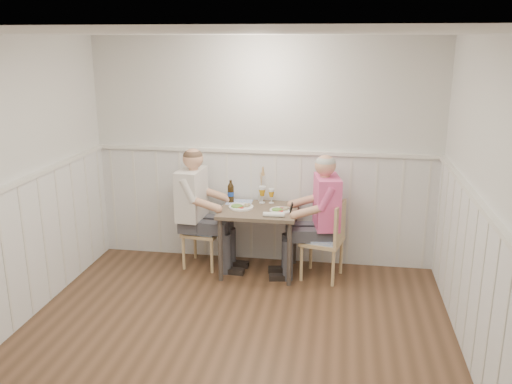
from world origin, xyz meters
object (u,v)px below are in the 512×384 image
(dining_table, at_px, (259,218))
(grass_vase, at_px, (260,185))
(beer_bottle, at_px, (231,192))
(diner_cream, at_px, (196,218))
(chair_left, at_px, (198,228))
(man_in_pink, at_px, (322,226))
(chair_right, at_px, (327,238))

(dining_table, distance_m, grass_vase, 0.43)
(beer_bottle, xyz_separation_m, grass_vase, (0.32, 0.11, 0.08))
(grass_vase, bearing_deg, diner_cream, -158.43)
(diner_cream, bearing_deg, dining_table, -2.63)
(chair_left, distance_m, man_in_pink, 1.43)
(chair_left, relative_size, diner_cream, 0.60)
(dining_table, bearing_deg, man_in_pink, -0.02)
(dining_table, height_order, grass_vase, grass_vase)
(beer_bottle, bearing_deg, diner_cream, -156.24)
(chair_right, bearing_deg, grass_vase, 155.86)
(chair_right, distance_m, grass_vase, 0.99)
(diner_cream, relative_size, beer_bottle, 5.43)
(chair_left, height_order, man_in_pink, man_in_pink)
(dining_table, height_order, man_in_pink, man_in_pink)
(chair_right, xyz_separation_m, beer_bottle, (-1.12, 0.24, 0.39))
(dining_table, relative_size, chair_left, 1.00)
(dining_table, height_order, chair_right, chair_right)
(chair_left, bearing_deg, beer_bottle, 18.05)
(chair_left, height_order, grass_vase, grass_vase)
(man_in_pink, bearing_deg, chair_left, 176.77)
(dining_table, height_order, diner_cream, diner_cream)
(dining_table, xyz_separation_m, chair_right, (0.76, -0.05, -0.17))
(chair_right, bearing_deg, man_in_pink, 143.50)
(chair_left, distance_m, beer_bottle, 0.56)
(dining_table, relative_size, chair_right, 0.97)
(dining_table, bearing_deg, chair_right, -3.44)
(diner_cream, bearing_deg, beer_bottle, 23.76)
(dining_table, relative_size, grass_vase, 1.98)
(dining_table, height_order, chair_left, chair_left)
(chair_right, height_order, man_in_pink, man_in_pink)
(dining_table, bearing_deg, chair_left, 173.67)
(grass_vase, bearing_deg, chair_right, -24.14)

